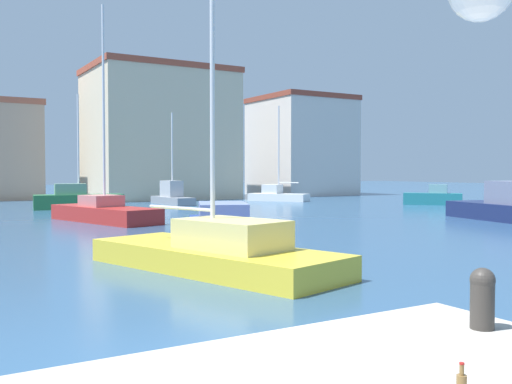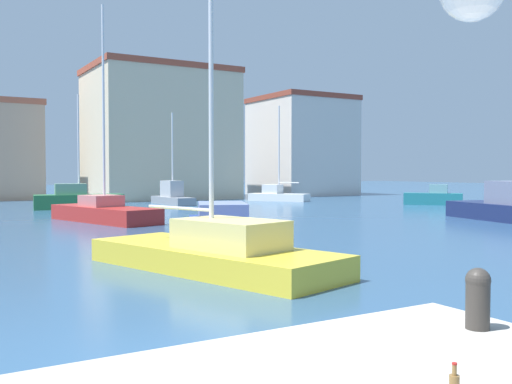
{
  "view_description": "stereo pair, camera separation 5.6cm",
  "coord_description": "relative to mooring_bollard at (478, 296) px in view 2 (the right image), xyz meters",
  "views": [
    {
      "loc": [
        -3.17,
        -6.09,
        2.47
      ],
      "look_at": [
        13.32,
        21.69,
        1.28
      ],
      "focal_mm": 40.3,
      "sensor_mm": 36.0,
      "label": 1
    },
    {
      "loc": [
        -3.12,
        -6.12,
        2.47
      ],
      "look_at": [
        13.32,
        21.69,
        1.28
      ],
      "focal_mm": 40.3,
      "sensor_mm": 36.0,
      "label": 2
    }
  ],
  "objects": [
    {
      "name": "water",
      "position": [
        13.38,
        22.4,
        -1.24
      ],
      "size": [
        160.0,
        160.0,
        0.0
      ],
      "primitive_type": "plane",
      "color": "#2D5175",
      "rests_on": "ground"
    },
    {
      "name": "mooring_bollard",
      "position": [
        0.0,
        0.0,
        0.0
      ],
      "size": [
        0.24,
        0.24,
        0.61
      ],
      "color": "#38332D",
      "rests_on": "pier_quay"
    },
    {
      "name": "sailboat_red_distant_east",
      "position": [
        3.06,
        23.99,
        -0.73
      ],
      "size": [
        3.78,
        7.22,
        10.44
      ],
      "color": "#B22823",
      "rests_on": "water"
    },
    {
      "name": "sailboat_yellow_behind_lamppost",
      "position": [
        1.59,
        8.95,
        -0.77
      ],
      "size": [
        4.34,
        7.52,
        7.84
      ],
      "color": "gold",
      "rests_on": "water"
    },
    {
      "name": "motorboat_teal_far_right",
      "position": [
        27.42,
        25.41,
        -0.72
      ],
      "size": [
        3.39,
        3.85,
        1.5
      ],
      "color": "#1E707A",
      "rests_on": "water"
    },
    {
      "name": "sailboat_grey_mid_harbor",
      "position": [
        11.41,
        35.7,
        -0.59
      ],
      "size": [
        1.55,
        4.97,
        6.72
      ],
      "color": "gray",
      "rests_on": "water"
    },
    {
      "name": "sailboat_green_distant_north",
      "position": [
        4.27,
        34.38,
        -0.63
      ],
      "size": [
        5.76,
        2.56,
        7.45
      ],
      "color": "#28703D",
      "rests_on": "water"
    },
    {
      "name": "motorboat_blue_center_channel",
      "position": [
        4.75,
        14.83,
        -0.76
      ],
      "size": [
        4.76,
        6.99,
        1.35
      ],
      "color": "#233D93",
      "rests_on": "water"
    },
    {
      "name": "sailboat_white_far_left",
      "position": [
        20.59,
        35.66,
        -0.72
      ],
      "size": [
        4.09,
        4.93,
        7.75
      ],
      "color": "white",
      "rests_on": "water"
    },
    {
      "name": "waterfront_apartments",
      "position": [
        13.94,
        44.73,
        4.53
      ],
      "size": [
        12.12,
        9.48,
        11.51
      ],
      "color": "beige",
      "rests_on": "ground"
    },
    {
      "name": "yacht_club",
      "position": [
        29.4,
        44.8,
        3.78
      ],
      "size": [
        8.6,
        8.88,
        10.03
      ],
      "color": "beige",
      "rests_on": "ground"
    }
  ]
}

